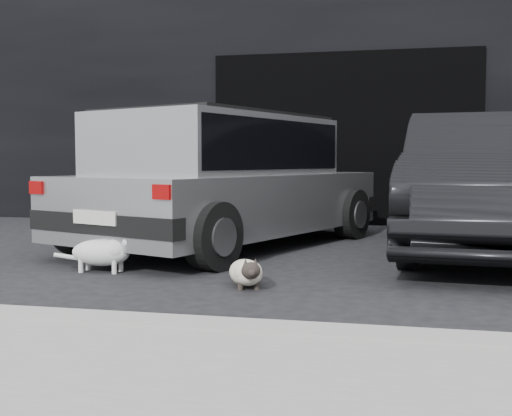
% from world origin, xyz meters
% --- Properties ---
extents(ground, '(80.00, 80.00, 0.00)m').
position_xyz_m(ground, '(0.00, 0.00, 0.00)').
color(ground, black).
rests_on(ground, ground).
extents(building_facade, '(34.00, 4.00, 5.00)m').
position_xyz_m(building_facade, '(1.00, 6.00, 2.50)').
color(building_facade, black).
rests_on(building_facade, ground).
extents(garage_opening, '(4.00, 0.10, 2.60)m').
position_xyz_m(garage_opening, '(1.00, 3.99, 1.30)').
color(garage_opening, black).
rests_on(garage_opening, ground).
extents(curb, '(18.00, 0.25, 0.12)m').
position_xyz_m(curb, '(1.00, -2.60, 0.06)').
color(curb, gray).
rests_on(curb, ground).
extents(silver_hatchback, '(3.13, 4.40, 1.48)m').
position_xyz_m(silver_hatchback, '(-0.10, 1.14, 0.81)').
color(silver_hatchback, '#AAACAF').
rests_on(silver_hatchback, ground).
extents(second_car, '(1.96, 4.62, 1.48)m').
position_xyz_m(second_car, '(2.71, 1.27, 0.74)').
color(second_car, black).
rests_on(second_car, ground).
extents(cat_siamese, '(0.42, 0.69, 0.26)m').
position_xyz_m(cat_siamese, '(0.69, -1.07, 0.12)').
color(cat_siamese, beige).
rests_on(cat_siamese, ground).
extents(cat_white, '(0.80, 0.27, 0.37)m').
position_xyz_m(cat_white, '(-0.67, -0.69, 0.18)').
color(cat_white, silver).
rests_on(cat_white, ground).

